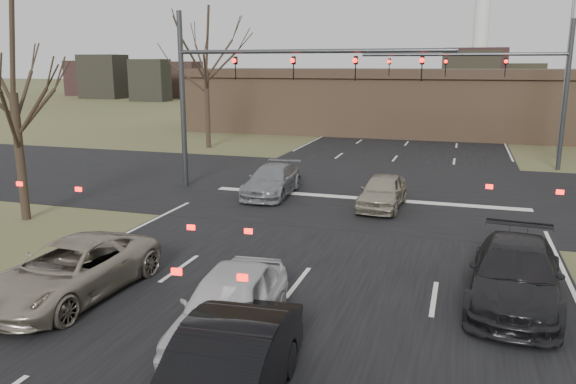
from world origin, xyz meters
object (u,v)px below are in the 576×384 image
building (441,102)px  car_charcoal_sedan (515,275)px  mast_arm_near (249,78)px  car_black_hatch (225,375)px  car_white_sedan (230,305)px  car_grey_ahead (272,181)px  car_silver_ahead (383,192)px  streetlight_right_far (564,66)px  car_silver_suv (71,270)px  mast_arm_far (511,76)px

building → car_charcoal_sedan: size_ratio=8.36×
mast_arm_near → car_black_hatch: size_ratio=2.62×
car_white_sedan → car_charcoal_sedan: bearing=27.6°
car_grey_ahead → car_silver_ahead: 5.04m
streetlight_right_far → car_silver_ahead: 18.12m
building → car_silver_suv: size_ratio=8.45×
building → streetlight_right_far: streetlight_right_far is taller
mast_arm_near → car_charcoal_sedan: bearing=-42.4°
car_silver_ahead → streetlight_right_far: bearing=63.9°
car_white_sedan → car_charcoal_sedan: size_ratio=0.87×
mast_arm_far → car_charcoal_sedan: bearing=-92.5°
car_black_hatch → car_silver_ahead: car_black_hatch is taller
mast_arm_near → car_grey_ahead: bearing=-22.1°
car_white_sedan → car_grey_ahead: car_white_sedan is taller
car_grey_ahead → car_silver_ahead: size_ratio=1.15×
car_silver_suv → car_white_sedan: size_ratio=1.14×
building → car_silver_suv: building is taller
car_charcoal_sedan → car_grey_ahead: 13.08m
car_grey_ahead → building: bearing=74.5°
mast_arm_near → car_silver_suv: mast_arm_near is taller
car_silver_suv → car_white_sedan: 4.69m
building → car_black_hatch: building is taller
mast_arm_near → car_silver_suv: 13.26m
mast_arm_far → car_black_hatch: (-5.68, -25.89, -4.25)m
streetlight_right_far → car_grey_ahead: size_ratio=2.19×
car_silver_ahead → building: bearing=90.2°
car_charcoal_sedan → mast_arm_near: bearing=142.8°
car_charcoal_sedan → car_grey_ahead: car_charcoal_sedan is taller
mast_arm_far → streetlight_right_far: bearing=51.9°
car_black_hatch → car_silver_ahead: bearing=84.1°
car_silver_suv → streetlight_right_far: bearing=64.2°
building → streetlight_right_far: (7.32, -11.00, 2.92)m
streetlight_right_far → car_charcoal_sedan: (-3.98, -23.65, -4.85)m
car_white_sedan → car_charcoal_sedan: car_white_sedan is taller
streetlight_right_far → car_grey_ahead: streetlight_right_far is taller
car_grey_ahead → mast_arm_near: bearing=155.6°
car_silver_suv → car_black_hatch: car_black_hatch is taller
mast_arm_near → car_grey_ahead: 4.61m
car_grey_ahead → car_white_sedan: bearing=-77.0°
car_charcoal_sedan → car_silver_suv: bearing=-159.5°
mast_arm_far → car_black_hatch: size_ratio=2.40×
building → car_grey_ahead: building is taller
mast_arm_near → mast_arm_far: bearing=41.2°
streetlight_right_far → car_silver_ahead: (-8.35, -15.31, -4.91)m
car_silver_suv → car_silver_ahead: 12.75m
streetlight_right_far → car_silver_ahead: bearing=-118.6°
building → car_charcoal_sedan: (3.34, -34.65, -1.93)m
car_charcoal_sedan → car_silver_ahead: 9.41m
mast_arm_near → car_white_sedan: mast_arm_near is taller
car_white_sedan → car_grey_ahead: (-3.50, 12.84, -0.09)m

